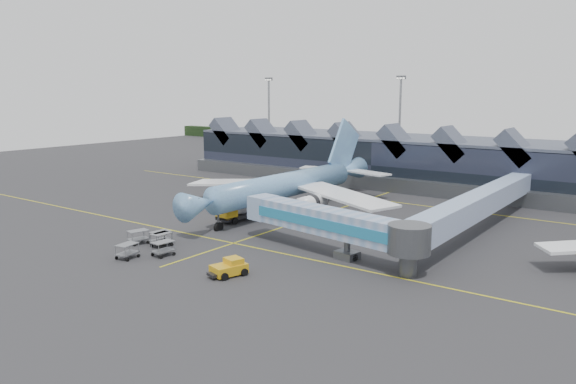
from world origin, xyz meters
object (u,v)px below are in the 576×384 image
Objects in this scene: jet_bridge at (340,225)px; pushback_tug at (229,268)px; fuel_truck at (245,207)px; main_airliner at (290,184)px.

pushback_tug is (-5.86, -12.29, -2.93)m from jet_bridge.
fuel_truck is at bearing 143.65° from pushback_tug.
main_airliner is 26.09m from jet_bridge.
pushback_tug is at bearing -47.41° from fuel_truck.
fuel_truck is at bearing 167.76° from jet_bridge.
jet_bridge is at bearing 81.67° from pushback_tug.
fuel_truck is 2.27× the size of pushback_tug.
jet_bridge is 13.93m from pushback_tug.
jet_bridge is 22.82m from fuel_truck.
fuel_truck reaches higher than pushback_tug.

